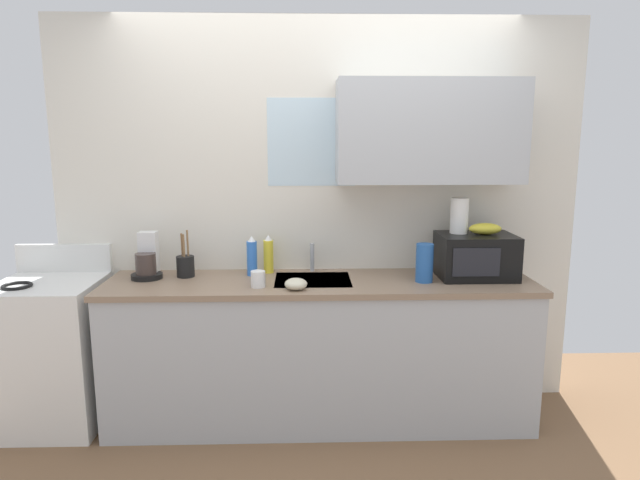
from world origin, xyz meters
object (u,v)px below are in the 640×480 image
(dish_soap_bottle_yellow, at_px, (268,255))
(utensil_crock, at_px, (185,266))
(coffee_maker, at_px, (147,261))
(mug_white, at_px, (258,279))
(stove_range, at_px, (53,352))
(dish_soap_bottle_blue, at_px, (252,257))
(cereal_canister, at_px, (424,263))
(paper_towel_roll, at_px, (459,216))
(microwave, at_px, (476,256))
(small_bowl, at_px, (296,284))
(banana_bunch, at_px, (485,229))

(dish_soap_bottle_yellow, height_order, utensil_crock, utensil_crock)
(coffee_maker, bearing_deg, mug_white, -19.50)
(stove_range, xyz_separation_m, dish_soap_bottle_blue, (1.22, 0.14, 0.56))
(dish_soap_bottle_blue, bearing_deg, cereal_canister, -10.39)
(dish_soap_bottle_blue, bearing_deg, mug_white, -78.14)
(mug_white, xyz_separation_m, utensil_crock, (-0.47, 0.26, 0.02))
(paper_towel_roll, height_order, cereal_canister, paper_towel_roll)
(dish_soap_bottle_blue, height_order, cereal_canister, dish_soap_bottle_blue)
(microwave, height_order, cereal_canister, microwave)
(paper_towel_roll, xyz_separation_m, cereal_canister, (-0.24, -0.15, -0.26))
(small_bowl, bearing_deg, utensil_crock, 155.17)
(mug_white, bearing_deg, stove_range, 173.61)
(dish_soap_bottle_yellow, relative_size, mug_white, 2.59)
(cereal_canister, bearing_deg, small_bowl, -168.96)
(stove_range, height_order, cereal_canister, cereal_canister)
(paper_towel_roll, bearing_deg, dish_soap_bottle_yellow, 174.70)
(microwave, xyz_separation_m, coffee_maker, (-2.03, 0.06, -0.03))
(stove_range, relative_size, small_bowl, 8.31)
(stove_range, relative_size, microwave, 2.35)
(paper_towel_roll, distance_m, small_bowl, 1.11)
(stove_range, bearing_deg, mug_white, -6.39)
(coffee_maker, distance_m, mug_white, 0.75)
(paper_towel_roll, xyz_separation_m, dish_soap_bottle_blue, (-1.29, 0.04, -0.26))
(stove_range, xyz_separation_m, cereal_canister, (2.27, -0.05, 0.56))
(microwave, height_order, utensil_crock, utensil_crock)
(banana_bunch, height_order, dish_soap_bottle_blue, banana_bunch)
(banana_bunch, relative_size, paper_towel_roll, 0.91)
(microwave, height_order, coffee_maker, coffee_maker)
(utensil_crock, bearing_deg, microwave, -2.27)
(dish_soap_bottle_blue, xyz_separation_m, mug_white, (0.06, -0.28, -0.07))
(dish_soap_bottle_yellow, bearing_deg, mug_white, -96.51)
(banana_bunch, relative_size, dish_soap_bottle_blue, 0.79)
(paper_towel_roll, bearing_deg, banana_bunch, -18.43)
(dish_soap_bottle_blue, bearing_deg, microwave, -3.86)
(dish_soap_bottle_blue, relative_size, utensil_crock, 0.86)
(stove_range, distance_m, dish_soap_bottle_blue, 1.35)
(dish_soap_bottle_yellow, height_order, mug_white, dish_soap_bottle_yellow)
(paper_towel_roll, distance_m, mug_white, 1.30)
(stove_range, distance_m, banana_bunch, 2.76)
(paper_towel_roll, distance_m, utensil_crock, 1.73)
(mug_white, relative_size, utensil_crock, 0.32)
(microwave, height_order, banana_bunch, banana_bunch)
(coffee_maker, bearing_deg, paper_towel_roll, -0.25)
(dish_soap_bottle_yellow, bearing_deg, stove_range, -171.10)
(stove_range, relative_size, paper_towel_roll, 4.91)
(coffee_maker, distance_m, utensil_crock, 0.23)
(stove_range, relative_size, utensil_crock, 3.69)
(small_bowl, bearing_deg, paper_towel_roll, 16.56)
(dish_soap_bottle_blue, height_order, mug_white, dish_soap_bottle_blue)
(banana_bunch, height_order, cereal_canister, banana_bunch)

